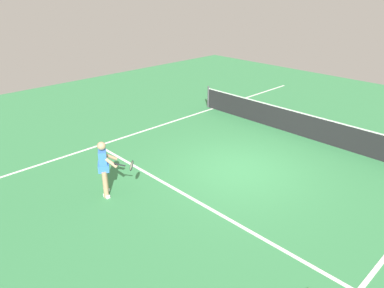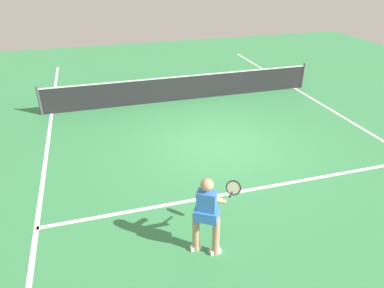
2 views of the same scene
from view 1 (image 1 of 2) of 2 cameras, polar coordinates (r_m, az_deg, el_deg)
ground_plane at (r=11.32m, az=7.61°, el=-3.96°), size 27.63×27.63×0.00m
service_line_marking at (r=9.87m, az=-0.67°, el=-8.24°), size 9.25×0.10×0.01m
sideline_left_marking at (r=14.34m, az=-6.90°, el=2.31°), size 0.10×19.25×0.01m
court_net at (r=14.02m, az=17.35°, el=2.85°), size 9.93×0.08×0.99m
tennis_player at (r=9.84m, az=-13.62°, el=-3.45°), size 1.07×0.78×1.55m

